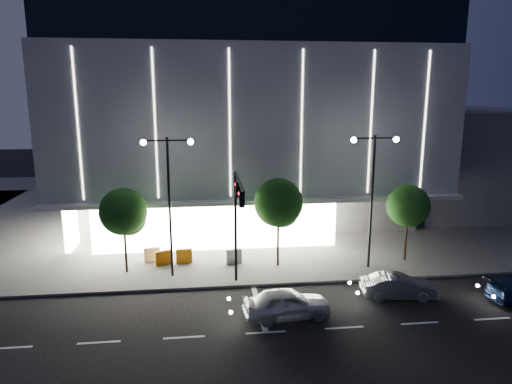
{
  "coord_description": "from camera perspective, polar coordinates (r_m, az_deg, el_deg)",
  "views": [
    {
      "loc": [
        -0.87,
        -21.85,
        11.55
      ],
      "look_at": [
        2.66,
        8.27,
        5.0
      ],
      "focal_mm": 32.0,
      "sensor_mm": 36.0,
      "label": 1
    }
  ],
  "objects": [
    {
      "name": "car_lead",
      "position": [
        24.66,
        3.89,
        -13.73
      ],
      "size": [
        4.72,
        2.21,
        1.56
      ],
      "primitive_type": "imported",
      "rotation": [
        0.0,
        0.0,
        1.65
      ],
      "color": "silver",
      "rests_on": "ground"
    },
    {
      "name": "barrier_b",
      "position": [
        32.65,
        -12.86,
        -7.64
      ],
      "size": [
        1.13,
        0.42,
        1.0
      ],
      "primitive_type": "cube",
      "rotation": [
        0.0,
        0.0,
        0.16
      ],
      "color": "white",
      "rests_on": "sidewalk_museum"
    },
    {
      "name": "annex_building",
      "position": [
        53.55,
        23.56,
        4.15
      ],
      "size": [
        16.0,
        20.0,
        10.0
      ],
      "primitive_type": "cube",
      "color": "#4C4C51",
      "rests_on": "ground"
    },
    {
      "name": "tree_mid",
      "position": [
        30.16,
        2.86,
        -1.67
      ],
      "size": [
        3.25,
        3.25,
        6.15
      ],
      "color": "black",
      "rests_on": "ground"
    },
    {
      "name": "car_second",
      "position": [
        28.03,
        17.37,
        -11.18
      ],
      "size": [
        4.37,
        1.99,
        1.39
      ],
      "primitive_type": "imported",
      "rotation": [
        0.0,
        0.0,
        1.45
      ],
      "color": "gray",
      "rests_on": "ground"
    },
    {
      "name": "tree_left",
      "position": [
        30.27,
        -16.19,
        -2.68
      ],
      "size": [
        3.02,
        3.02,
        5.72
      ],
      "color": "black",
      "rests_on": "ground"
    },
    {
      "name": "barrier_a",
      "position": [
        31.98,
        -8.97,
        -7.9
      ],
      "size": [
        1.12,
        0.36,
        1.0
      ],
      "primitive_type": "cube",
      "rotation": [
        0.0,
        0.0,
        0.1
      ],
      "color": "orange",
      "rests_on": "sidewalk_museum"
    },
    {
      "name": "ground",
      "position": [
        24.73,
        -4.04,
        -15.68
      ],
      "size": [
        160.0,
        160.0,
        0.0
      ],
      "primitive_type": "plane",
      "color": "black",
      "rests_on": "ground"
    },
    {
      "name": "tree_right",
      "position": [
        32.95,
        18.49,
        -1.91
      ],
      "size": [
        2.91,
        2.91,
        5.51
      ],
      "color": "black",
      "rests_on": "ground"
    },
    {
      "name": "barrier_d",
      "position": [
        31.57,
        -2.79,
        -8.02
      ],
      "size": [
        1.13,
        0.43,
        1.0
      ],
      "primitive_type": "cube",
      "rotation": [
        0.0,
        0.0,
        0.16
      ],
      "color": "silver",
      "rests_on": "sidewalk_museum"
    },
    {
      "name": "barrier_c",
      "position": [
        31.88,
        -11.49,
        -8.06
      ],
      "size": [
        1.11,
        0.65,
        1.0
      ],
      "primitive_type": "cube",
      "rotation": [
        0.0,
        0.0,
        0.39
      ],
      "color": "#CC690B",
      "rests_on": "sidewalk_museum"
    },
    {
      "name": "street_lamp_east",
      "position": [
        30.42,
        14.39,
        1.21
      ],
      "size": [
        3.16,
        0.36,
        9.0
      ],
      "color": "black",
      "rests_on": "ground"
    },
    {
      "name": "sidewalk_museum",
      "position": [
        47.63,
        0.59,
        -1.75
      ],
      "size": [
        70.0,
        40.0,
        0.15
      ],
      "primitive_type": "cube",
      "color": "#474747",
      "rests_on": "ground"
    },
    {
      "name": "museum",
      "position": [
        44.38,
        -1.72,
        9.24
      ],
      "size": [
        30.0,
        25.8,
        18.0
      ],
      "color": "#4C4C51",
      "rests_on": "ground"
    },
    {
      "name": "traffic_mast",
      "position": [
        26.09,
        -2.36,
        -2.3
      ],
      "size": [
        0.33,
        5.89,
        7.07
      ],
      "color": "black",
      "rests_on": "ground"
    },
    {
      "name": "street_lamp_west",
      "position": [
        28.49,
        -10.84,
        0.64
      ],
      "size": [
        3.16,
        0.36,
        9.0
      ],
      "color": "black",
      "rests_on": "ground"
    }
  ]
}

